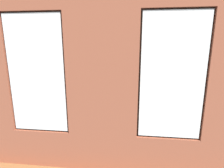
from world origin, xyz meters
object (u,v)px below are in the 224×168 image
Objects in this scene: couch_left at (203,113)px; remote_gray at (103,101)px; media_console at (29,105)px; potted_plant_beside_window_right at (1,111)px; candle_jar at (109,102)px; remote_silver at (117,101)px; potted_plant_by_left_couch at (177,98)px; coffee_table at (107,104)px; papasan_chair at (110,87)px; potted_plant_foreground_right at (63,84)px; table_plant_small at (95,99)px; tv_flatscreen at (27,85)px; couch_by_window at (73,134)px; cup_ceramic at (107,101)px; potted_plant_between_couches at (135,124)px.

remote_gray is (3.13, -0.54, 0.10)m from couch_left.
potted_plant_beside_window_right reaches higher than media_console.
candle_jar is 0.35m from remote_silver.
remote_gray is at bearing -99.01° from couch_left.
couch_left is 2.90m from candle_jar.
remote_gray is 0.32× the size of potted_plant_by_left_couch.
candle_jar is 0.56× the size of remote_gray.
media_console is at bearing 4.70° from coffee_table.
papasan_chair is at bearing -150.41° from remote_silver.
candle_jar is 3.34m from potted_plant_foreground_right.
potted_plant_beside_window_right is (-0.54, 1.94, 0.54)m from media_console.
tv_flatscreen reaches higher than table_plant_small.
remote_gray is 0.15× the size of tv_flatscreen.
candle_jar is 3.08m from potted_plant_beside_window_right.
couch_by_window is 17.74× the size of cup_ceramic.
cup_ceramic is at bearing 94.42° from papasan_chair.
table_plant_small is at bearing 0.00° from candle_jar.
potted_plant_between_couches is (-3.62, 1.81, -0.38)m from tv_flatscreen.
candle_jar is 2.71m from potted_plant_by_left_couch.
candle_jar is at bearing 23.48° from potted_plant_by_left_couch.
couch_left is 3.96m from papasan_chair.
tv_flatscreen reaches higher than media_console.
papasan_chair is (-0.01, -1.88, 0.03)m from remote_gray.
remote_gray is at bearing 89.84° from papasan_chair.
table_plant_small is at bearing -177.32° from tv_flatscreen.
coffee_table is 5.35× the size of table_plant_small.
potted_plant_between_couches is (-1.06, 4.00, 0.16)m from papasan_chair.
potted_plant_beside_window_right reaches higher than couch_by_window.
potted_plant_foreground_right reaches higher than remote_silver.
candle_jar reaches higher than coffee_table.
potted_plant_foreground_right is at bearing -3.14° from papasan_chair.
cup_ceramic is 0.65× the size of remote_silver.
couch_by_window is 1.98m from table_plant_small.
table_plant_small is (0.38, 0.11, 0.18)m from coffee_table.
potted_plant_foreground_right is at bearing -47.39° from table_plant_small.
couch_by_window reaches higher than remote_silver.
couch_by_window is 1.22× the size of potted_plant_beside_window_right.
cup_ceramic is at bearing -49.44° from candle_jar.
cup_ceramic is 0.65× the size of remote_gray.
potted_plant_by_left_couch is (-5.29, -1.19, 0.07)m from media_console.
potted_plant_foreground_right is at bearing -41.41° from candle_jar.
papasan_chair is 2.26m from potted_plant_foreground_right.
cup_ceramic is (-0.00, 0.00, 0.11)m from coffee_table.
potted_plant_between_couches is at bearing 113.10° from candle_jar.
coffee_table is at bearing -103.89° from couch_by_window.
papasan_chair is (3.13, -2.43, 0.13)m from couch_left.
tv_flatscreen is at bearing -90.00° from media_console.
papasan_chair is at bearing -20.30° from potted_plant_by_left_couch.
papasan_chair reaches higher than remote_silver.
potted_plant_beside_window_right is at bearing 44.95° from coffee_table.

